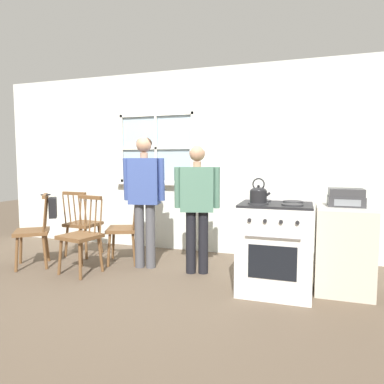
# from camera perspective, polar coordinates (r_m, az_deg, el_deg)

# --- Properties ---
(ground_plane) EXTENTS (16.00, 16.00, 0.00)m
(ground_plane) POSITION_cam_1_polar(r_m,az_deg,el_deg) (4.10, -7.56, -14.13)
(ground_plane) COLOR brown
(wall_back) EXTENTS (6.40, 0.16, 2.70)m
(wall_back) POSITION_cam_1_polar(r_m,az_deg,el_deg) (5.17, -0.73, 4.95)
(wall_back) COLOR silver
(wall_back) RESTS_ON ground_plane
(chair_by_window) EXTENTS (0.57, 0.58, 0.93)m
(chair_by_window) POSITION_cam_1_polar(r_m,az_deg,el_deg) (4.86, -24.88, -6.09)
(chair_by_window) COLOR brown
(chair_by_window) RESTS_ON ground_plane
(chair_near_wall) EXTENTS (0.53, 0.54, 0.93)m
(chair_near_wall) POSITION_cam_1_polar(r_m,az_deg,el_deg) (4.66, -11.16, -6.18)
(chair_near_wall) COLOR brown
(chair_near_wall) RESTS_ON ground_plane
(chair_center_cluster) EXTENTS (0.44, 0.42, 0.93)m
(chair_center_cluster) POSITION_cam_1_polar(r_m,az_deg,el_deg) (5.18, -17.83, -5.21)
(chair_center_cluster) COLOR brown
(chair_center_cluster) RESTS_ON ground_plane
(chair_near_stove) EXTENTS (0.49, 0.48, 0.93)m
(chair_near_stove) POSITION_cam_1_polar(r_m,az_deg,el_deg) (4.37, -17.95, -7.08)
(chair_near_stove) COLOR brown
(chair_near_stove) RESTS_ON ground_plane
(person_elderly_left) EXTENTS (0.54, 0.28, 1.65)m
(person_elderly_left) POSITION_cam_1_polar(r_m,az_deg,el_deg) (4.33, -7.94, 0.31)
(person_elderly_left) COLOR #4C4C51
(person_elderly_left) RESTS_ON ground_plane
(person_teen_center) EXTENTS (0.55, 0.30, 1.54)m
(person_teen_center) POSITION_cam_1_polar(r_m,az_deg,el_deg) (4.08, 0.86, -0.95)
(person_teen_center) COLOR black
(person_teen_center) RESTS_ON ground_plane
(stove) EXTENTS (0.73, 0.68, 1.08)m
(stove) POSITION_cam_1_polar(r_m,az_deg,el_deg) (3.68, 13.68, -8.82)
(stove) COLOR white
(stove) RESTS_ON ground_plane
(kettle) EXTENTS (0.21, 0.17, 0.25)m
(kettle) POSITION_cam_1_polar(r_m,az_deg,el_deg) (3.47, 11.01, -0.36)
(kettle) COLOR black
(kettle) RESTS_ON stove
(potted_plant) EXTENTS (0.13, 0.12, 0.35)m
(potted_plant) POSITION_cam_1_polar(r_m,az_deg,el_deg) (5.32, -7.33, 2.70)
(potted_plant) COLOR beige
(potted_plant) RESTS_ON wall_back
(handbag) EXTENTS (0.25, 0.25, 0.31)m
(handbag) POSITION_cam_1_polar(r_m,az_deg,el_deg) (4.80, -22.23, -2.33)
(handbag) COLOR black
(handbag) RESTS_ON chair_by_window
(side_counter) EXTENTS (0.55, 0.50, 0.90)m
(side_counter) POSITION_cam_1_polar(r_m,az_deg,el_deg) (3.87, 23.93, -8.76)
(side_counter) COLOR beige
(side_counter) RESTS_ON ground_plane
(stereo) EXTENTS (0.34, 0.29, 0.18)m
(stereo) POSITION_cam_1_polar(r_m,az_deg,el_deg) (3.77, 24.26, -0.85)
(stereo) COLOR #38383A
(stereo) RESTS_ON side_counter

